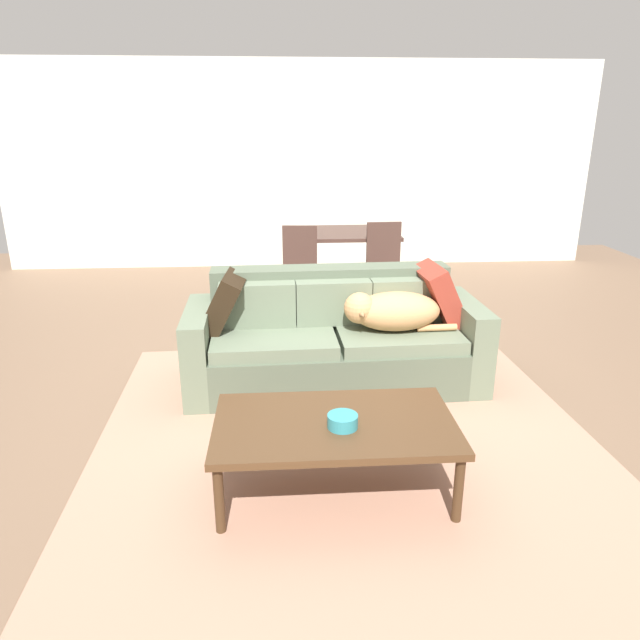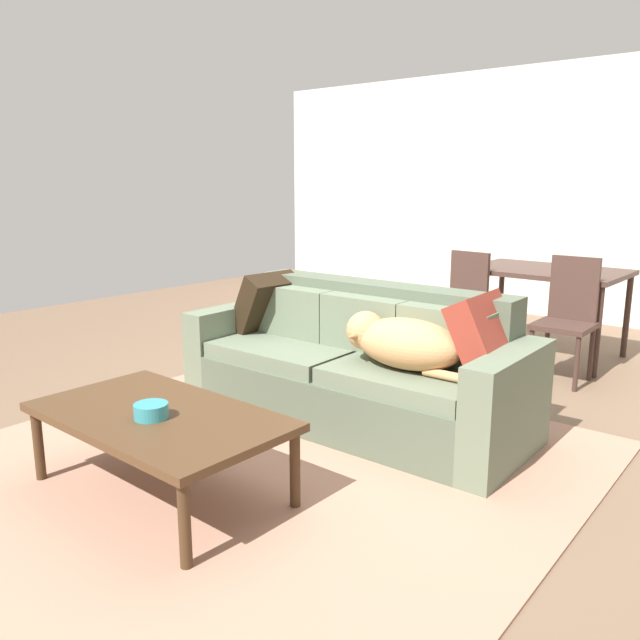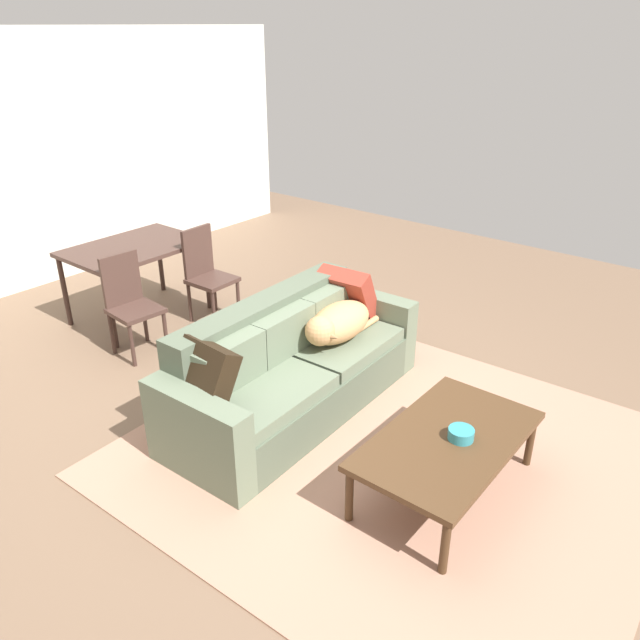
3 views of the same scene
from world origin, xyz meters
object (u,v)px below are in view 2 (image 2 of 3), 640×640
dog_on_left_cushion (401,342)px  bowl_on_coffee_table (151,411)px  dining_table (546,277)px  dining_chair_near_left (461,301)px  throw_pillow_by_left_arm (266,304)px  dining_chair_near_right (568,314)px  throw_pillow_by_right_arm (486,337)px  couch (357,369)px  coffee_table (159,420)px

dog_on_left_cushion → bowl_on_coffee_table: (-0.50, -1.34, -0.15)m
dining_table → dining_chair_near_left: dining_chair_near_left is taller
bowl_on_coffee_table → dining_table: (0.38, 3.76, 0.23)m
dog_on_left_cushion → dining_chair_near_left: (-0.60, 1.84, -0.11)m
throw_pillow_by_left_arm → dining_chair_near_left: dining_chair_near_left is taller
dining_chair_near_left → dining_chair_near_right: dining_chair_near_right is taller
dining_table → dining_chair_near_right: dining_chair_near_right is taller
throw_pillow_by_left_arm → throw_pillow_by_right_arm: 1.64m
couch → dog_on_left_cushion: (0.40, -0.12, 0.27)m
throw_pillow_by_right_arm → dining_chair_near_left: dining_chair_near_left is taller
dining_table → dining_chair_near_right: bearing=-55.3°
couch → bowl_on_coffee_table: 1.47m
dining_chair_near_left → dog_on_left_cushion: bearing=-67.1°
throw_pillow_by_left_arm → dining_chair_near_right: (1.51, 1.69, -0.14)m
coffee_table → throw_pillow_by_left_arm: bearing=116.1°
couch → dining_chair_near_right: dining_chair_near_right is taller
dog_on_left_cushion → dining_table: (-0.12, 2.42, 0.08)m
coffee_table → bowl_on_coffee_table: (0.03, -0.06, 0.07)m
dining_table → dining_chair_near_left: 0.78m
coffee_table → dining_chair_near_left: 3.12m
throw_pillow_by_left_arm → coffee_table: bearing=-63.9°
throw_pillow_by_right_arm → dining_table: size_ratio=0.37×
throw_pillow_by_right_arm → coffee_table: (-0.95, -1.48, -0.28)m
coffee_table → dining_table: size_ratio=1.02×
couch → throw_pillow_by_right_arm: bearing=3.6°
dining_table → dining_chair_near_left: bearing=-130.2°
bowl_on_coffee_table → coffee_table: bearing=118.5°
coffee_table → couch: bearing=84.9°
couch → throw_pillow_by_right_arm: throw_pillow_by_right_arm is taller
throw_pillow_by_left_arm → throw_pillow_by_right_arm: throw_pillow_by_right_arm is taller
dining_chair_near_left → throw_pillow_by_left_arm: bearing=-105.5°
bowl_on_coffee_table → dining_chair_near_left: size_ratio=0.18×
dog_on_left_cushion → dining_chair_near_right: size_ratio=0.89×
couch → dining_chair_near_left: (-0.20, 1.72, 0.16)m
couch → dining_chair_near_left: dining_chair_near_left is taller
coffee_table → dining_chair_near_right: bearing=75.3°
throw_pillow_by_right_arm → dining_chair_near_right: size_ratio=0.49×
dining_chair_near_left → dining_chair_near_right: 0.89m
couch → dining_table: bearing=81.0°
couch → bowl_on_coffee_table: size_ratio=13.97×
dog_on_left_cushion → throw_pillow_by_left_arm: size_ratio=1.95×
throw_pillow_by_left_arm → couch: bearing=-1.7°
couch → dog_on_left_cushion: size_ratio=2.67×
throw_pillow_by_right_arm → dining_chair_near_right: dining_chair_near_right is taller
throw_pillow_by_left_arm → dining_chair_near_right: size_ratio=0.46×
dog_on_left_cushion → bowl_on_coffee_table: size_ratio=5.23×
throw_pillow_by_right_arm → dining_chair_near_left: size_ratio=0.50×
dog_on_left_cushion → dining_chair_near_left: bearing=106.2°
coffee_table → dining_chair_near_left: dining_chair_near_left is taller
throw_pillow_by_left_arm → throw_pillow_by_right_arm: size_ratio=0.93×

